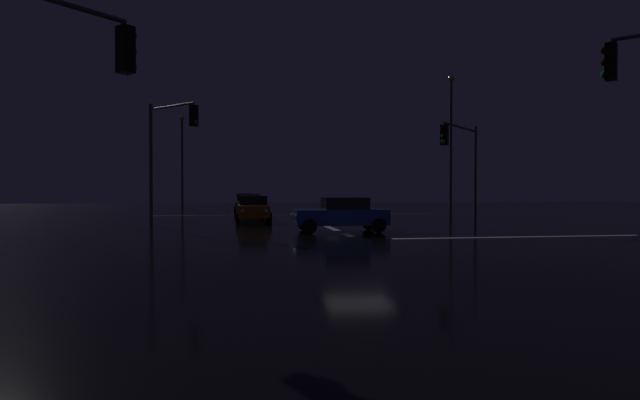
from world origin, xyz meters
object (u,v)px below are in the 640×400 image
(sedan_green, at_px, (250,205))
(sedan_white, at_px, (244,200))
(streetlamp_left_far, at_px, (182,156))
(sedan_silver, at_px, (245,200))
(sedan_orange, at_px, (253,209))
(sedan_blue_crossing, at_px, (341,214))
(sedan_red, at_px, (251,202))
(traffic_signal_ne, at_px, (462,153))
(streetlamp_right_near, at_px, (451,136))
(sedan_gray, at_px, (246,203))
(traffic_signal_sw, at_px, (47,80))
(traffic_signal_nw, at_px, (168,141))

(sedan_green, bearing_deg, sedan_white, 90.76)
(streetlamp_left_far, bearing_deg, sedan_silver, 65.85)
(sedan_green, bearing_deg, sedan_orange, -89.14)
(sedan_white, xyz_separation_m, sedan_silver, (0.09, 5.85, 0.00))
(sedan_orange, height_order, sedan_blue_crossing, same)
(sedan_red, bearing_deg, streetlamp_left_far, -173.87)
(traffic_signal_ne, relative_size, streetlamp_left_far, 0.64)
(sedan_orange, bearing_deg, sedan_silver, 90.47)
(streetlamp_left_far, relative_size, streetlamp_right_near, 0.90)
(sedan_green, relative_size, sedan_gray, 1.00)
(sedan_green, distance_m, streetlamp_right_near, 15.09)
(traffic_signal_ne, bearing_deg, streetlamp_right_near, 71.89)
(sedan_silver, xyz_separation_m, streetlamp_left_far, (-5.92, -13.21, 4.33))
(sedan_gray, xyz_separation_m, sedan_silver, (0.02, 18.67, 0.00))
(traffic_signal_sw, relative_size, traffic_signal_nw, 0.92)
(streetlamp_right_near, bearing_deg, sedan_blue_crossing, -132.79)
(traffic_signal_ne, bearing_deg, sedan_gray, 124.30)
(sedan_red, relative_size, streetlamp_right_near, 0.44)
(sedan_silver, height_order, streetlamp_right_near, streetlamp_right_near)
(sedan_orange, xyz_separation_m, traffic_signal_sw, (-4.53, -20.08, 3.27))
(sedan_blue_crossing, height_order, streetlamp_left_far, streetlamp_left_far)
(sedan_red, xyz_separation_m, sedan_blue_crossing, (3.56, -27.32, 0.00))
(sedan_blue_crossing, bearing_deg, traffic_signal_sw, -124.69)
(sedan_red, xyz_separation_m, sedan_white, (-0.60, 6.66, 0.00))
(sedan_blue_crossing, distance_m, traffic_signal_ne, 9.17)
(sedan_green, bearing_deg, sedan_gray, 91.61)
(traffic_signal_sw, bearing_deg, sedan_red, 83.08)
(sedan_gray, distance_m, streetlamp_left_far, 9.13)
(sedan_silver, xyz_separation_m, streetlamp_right_near, (13.91, -29.21, 4.83))
(sedan_white, bearing_deg, traffic_signal_sw, -95.18)
(sedan_blue_crossing, xyz_separation_m, streetlamp_left_far, (-10.00, 26.63, 4.33))
(sedan_green, bearing_deg, sedan_silver, 90.37)
(traffic_signal_nw, relative_size, streetlamp_left_far, 0.73)
(traffic_signal_nw, height_order, streetlamp_left_far, streetlamp_left_far)
(sedan_silver, relative_size, traffic_signal_ne, 0.76)
(sedan_orange, distance_m, sedan_red, 19.30)
(sedan_white, bearing_deg, sedan_red, -84.83)
(sedan_white, distance_m, traffic_signal_nw, 30.09)
(sedan_blue_crossing, relative_size, streetlamp_left_far, 0.49)
(sedan_blue_crossing, distance_m, traffic_signal_nw, 10.05)
(streetlamp_left_far, bearing_deg, sedan_gray, -42.80)
(sedan_orange, distance_m, sedan_green, 6.51)
(sedan_white, relative_size, traffic_signal_sw, 0.73)
(sedan_silver, bearing_deg, sedan_orange, -89.53)
(sedan_silver, relative_size, streetlamp_right_near, 0.44)
(sedan_blue_crossing, distance_m, streetlamp_right_near, 15.27)
(sedan_white, bearing_deg, sedan_orange, -89.21)
(traffic_signal_nw, bearing_deg, sedan_blue_crossing, -28.03)
(sedan_green, distance_m, traffic_signal_nw, 11.62)
(sedan_orange, bearing_deg, sedan_green, 90.86)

